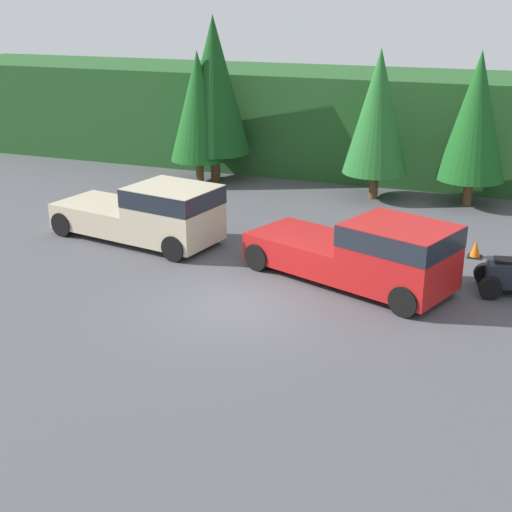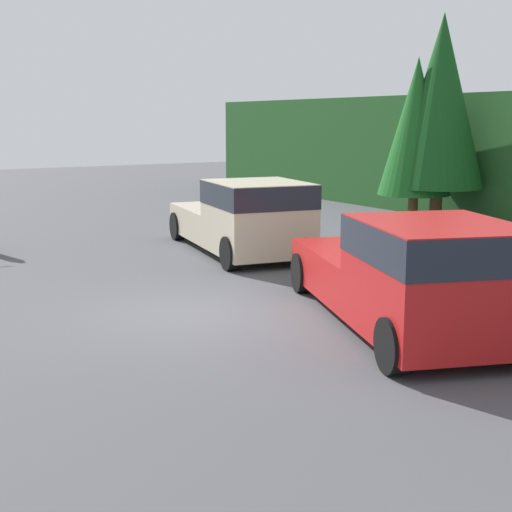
{
  "view_description": "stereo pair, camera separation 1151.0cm",
  "coord_description": "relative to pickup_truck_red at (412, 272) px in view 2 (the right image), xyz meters",
  "views": [
    {
      "loc": [
        6.46,
        -15.23,
        7.43
      ],
      "look_at": [
        0.16,
        1.23,
        0.95
      ],
      "focal_mm": 50.0,
      "sensor_mm": 36.0,
      "label": 1
    },
    {
      "loc": [
        11.05,
        -5.47,
        3.41
      ],
      "look_at": [
        0.16,
        1.23,
        0.95
      ],
      "focal_mm": 50.0,
      "sensor_mm": 36.0,
      "label": 2
    }
  ],
  "objects": [
    {
      "name": "pickup_truck_red",
      "position": [
        0.0,
        0.0,
        0.0
      ],
      "size": [
        6.16,
        4.0,
        1.94
      ],
      "rotation": [
        0.0,
        0.0,
        -0.35
      ],
      "color": "red",
      "rests_on": "ground_plane"
    },
    {
      "name": "tree_left",
      "position": [
        -9.09,
        8.77,
        2.14
      ],
      "size": [
        2.36,
        2.36,
        5.37
      ],
      "color": "brown",
      "rests_on": "ground_plane"
    },
    {
      "name": "tree_mid_left",
      "position": [
        -8.64,
        9.35,
        2.94
      ],
      "size": [
        2.96,
        2.96,
        6.72
      ],
      "color": "brown",
      "rests_on": "ground_plane"
    },
    {
      "name": "ground_plane",
      "position": [
        -2.92,
        -2.45,
        -1.01
      ],
      "size": [
        80.0,
        80.0,
        0.0
      ],
      "primitive_type": "plane",
      "color": "#4C4C51"
    },
    {
      "name": "pickup_truck_second",
      "position": [
        -7.19,
        1.19,
        -0.0
      ],
      "size": [
        5.87,
        3.13,
        1.94
      ],
      "rotation": [
        0.0,
        0.0,
        -0.18
      ],
      "color": "beige",
      "rests_on": "ground_plane"
    }
  ]
}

